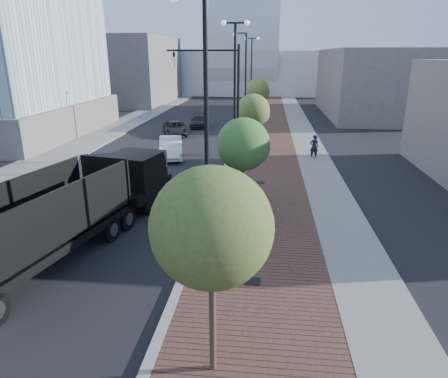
# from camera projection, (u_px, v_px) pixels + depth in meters

# --- Properties ---
(sidewalk) EXTENTS (7.00, 140.00, 0.12)m
(sidewalk) POSITION_uv_depth(u_px,v_px,m) (275.00, 125.00, 43.50)
(sidewalk) COLOR #4C2D23
(sidewalk) RESTS_ON ground
(concrete_strip) EXTENTS (2.40, 140.00, 0.13)m
(concrete_strip) POSITION_uv_depth(u_px,v_px,m) (300.00, 126.00, 43.22)
(concrete_strip) COLOR slate
(concrete_strip) RESTS_ON ground
(curb) EXTENTS (0.30, 140.00, 0.14)m
(curb) POSITION_uv_depth(u_px,v_px,m) (242.00, 125.00, 43.85)
(curb) COLOR gray
(curb) RESTS_ON ground
(west_sidewalk) EXTENTS (4.00, 140.00, 0.12)m
(west_sidewalk) POSITION_uv_depth(u_px,v_px,m) (127.00, 123.00, 45.18)
(west_sidewalk) COLOR slate
(west_sidewalk) RESTS_ON ground
(dump_truck) EXTENTS (5.04, 13.50, 3.18)m
(dump_truck) POSITION_uv_depth(u_px,v_px,m) (96.00, 204.00, 16.93)
(dump_truck) COLOR black
(dump_truck) RESTS_ON ground
(white_sedan) EXTENTS (2.61, 4.89, 1.53)m
(white_sedan) POSITION_uv_depth(u_px,v_px,m) (171.00, 147.00, 29.92)
(white_sedan) COLOR white
(white_sedan) RESTS_ON ground
(dark_car_mid) EXTENTS (3.33, 4.98, 1.27)m
(dark_car_mid) POSITION_uv_depth(u_px,v_px,m) (175.00, 128.00, 38.39)
(dark_car_mid) COLOR black
(dark_car_mid) RESTS_ON ground
(dark_car_far) EXTENTS (2.15, 4.38, 1.22)m
(dark_car_far) POSITION_uv_depth(u_px,v_px,m) (199.00, 121.00, 42.61)
(dark_car_far) COLOR black
(dark_car_far) RESTS_ON ground
(pedestrian) EXTENTS (0.71, 0.53, 1.77)m
(pedestrian) POSITION_uv_depth(u_px,v_px,m) (314.00, 147.00, 29.54)
(pedestrian) COLOR black
(pedestrian) RESTS_ON ground
(streetlight_1) EXTENTS (1.44, 0.56, 9.21)m
(streetlight_1) POSITION_uv_depth(u_px,v_px,m) (203.00, 143.00, 14.16)
(streetlight_1) COLOR black
(streetlight_1) RESTS_ON ground
(streetlight_2) EXTENTS (1.72, 0.56, 9.28)m
(streetlight_2) POSITION_uv_depth(u_px,v_px,m) (235.00, 96.00, 25.31)
(streetlight_2) COLOR black
(streetlight_2) RESTS_ON ground
(streetlight_3) EXTENTS (1.44, 0.56, 9.21)m
(streetlight_3) POSITION_uv_depth(u_px,v_px,m) (244.00, 89.00, 36.79)
(streetlight_3) COLOR black
(streetlight_3) RESTS_ON ground
(streetlight_4) EXTENTS (1.72, 0.56, 9.28)m
(streetlight_4) POSITION_uv_depth(u_px,v_px,m) (251.00, 77.00, 47.94)
(streetlight_4) COLOR black
(streetlight_4) RESTS_ON ground
(traffic_mast) EXTENTS (5.09, 0.20, 8.00)m
(traffic_mast) POSITION_uv_depth(u_px,v_px,m) (225.00, 90.00, 28.18)
(traffic_mast) COLOR black
(traffic_mast) RESTS_ON ground
(tree_0) EXTENTS (2.68, 2.68, 5.16)m
(tree_0) POSITION_uv_depth(u_px,v_px,m) (214.00, 228.00, 8.58)
(tree_0) COLOR #382619
(tree_0) RESTS_ON ground
(tree_1) EXTENTS (2.56, 2.54, 4.54)m
(tree_1) POSITION_uv_depth(u_px,v_px,m) (244.00, 144.00, 19.13)
(tree_1) COLOR #382619
(tree_1) RESTS_ON ground
(tree_2) EXTENTS (2.53, 2.51, 4.55)m
(tree_2) POSITION_uv_depth(u_px,v_px,m) (254.00, 111.00, 30.43)
(tree_2) COLOR #382619
(tree_2) RESTS_ON ground
(tree_3) EXTENTS (2.39, 2.34, 5.03)m
(tree_3) POSITION_uv_depth(u_px,v_px,m) (258.00, 90.00, 41.57)
(tree_3) COLOR #382619
(tree_3) RESTS_ON ground
(convention_center) EXTENTS (50.00, 30.00, 50.00)m
(convention_center) POSITION_uv_depth(u_px,v_px,m) (247.00, 61.00, 84.60)
(convention_center) COLOR #B4BBBF
(convention_center) RESTS_ON ground
(commercial_block_nw) EXTENTS (14.00, 20.00, 10.00)m
(commercial_block_nw) POSITION_uv_depth(u_px,v_px,m) (124.00, 70.00, 63.18)
(commercial_block_nw) COLOR #615A57
(commercial_block_nw) RESTS_ON ground
(commercial_block_ne) EXTENTS (12.00, 22.00, 8.00)m
(commercial_block_ne) POSITION_uv_depth(u_px,v_px,m) (375.00, 83.00, 50.40)
(commercial_block_ne) COLOR #5F5855
(commercial_block_ne) RESTS_ON ground
(utility_cover_1) EXTENTS (0.50, 0.50, 0.02)m
(utility_cover_1) POSITION_uv_depth(u_px,v_px,m) (253.00, 281.00, 13.42)
(utility_cover_1) COLOR black
(utility_cover_1) RESTS_ON sidewalk
(utility_cover_2) EXTENTS (0.50, 0.50, 0.02)m
(utility_cover_2) POSITION_uv_depth(u_px,v_px,m) (260.00, 182.00, 23.79)
(utility_cover_2) COLOR black
(utility_cover_2) RESTS_ON sidewalk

